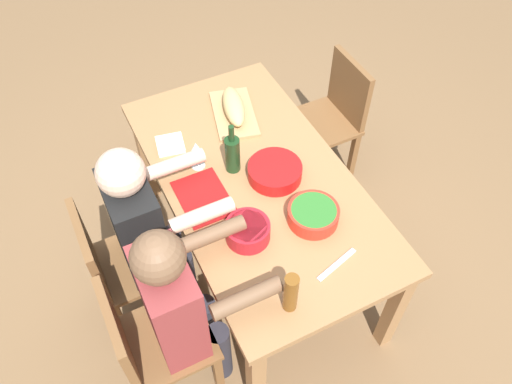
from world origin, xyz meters
name	(u,v)px	position (x,y,z in m)	size (l,w,h in m)	color
ground_plane	(256,257)	(0.00, 0.00, 0.00)	(8.00, 8.00, 0.00)	brown
dining_table	(256,189)	(0.00, 0.00, 0.65)	(1.66, 0.89, 0.74)	#9E7044
chair_near_right	(148,343)	(0.46, -0.77, 0.48)	(0.40, 0.40, 0.85)	brown
diner_near_right	(181,304)	(0.46, -0.58, 0.70)	(0.41, 0.53, 1.20)	#2D2D38
chair_near_center	(118,264)	(0.00, -0.77, 0.48)	(0.40, 0.40, 0.85)	brown
diner_near_center	(146,225)	(0.00, -0.58, 0.70)	(0.41, 0.53, 1.20)	#2D2D38
chair_far_left	(332,115)	(-0.46, 0.77, 0.48)	(0.40, 0.40, 0.85)	brown
serving_bowl_greens	(313,214)	(0.35, 0.12, 0.78)	(0.24, 0.24, 0.08)	red
serving_bowl_salad	(275,171)	(0.03, 0.09, 0.78)	(0.27, 0.27, 0.07)	red
serving_bowl_pasta	(248,230)	(0.30, -0.19, 0.79)	(0.20, 0.20, 0.09)	#B21923
cutting_board	(234,114)	(-0.47, 0.10, 0.75)	(0.40, 0.22, 0.02)	tan
bread_loaf	(234,106)	(-0.47, 0.10, 0.81)	(0.32, 0.11, 0.09)	tan
wine_bottle	(232,154)	(-0.11, -0.07, 0.85)	(0.08, 0.08, 0.29)	#193819
beer_bottle	(291,293)	(0.69, -0.19, 0.85)	(0.06, 0.06, 0.22)	brown
wine_glass	(196,150)	(-0.20, -0.23, 0.86)	(0.08, 0.08, 0.17)	silver
placemat_near_center	(203,197)	(0.00, -0.28, 0.74)	(0.32, 0.23, 0.01)	maroon
carving_knife	(337,265)	(0.61, 0.09, 0.74)	(0.23, 0.02, 0.01)	silver
napkin_stack	(170,145)	(-0.40, -0.30, 0.75)	(0.14, 0.14, 0.02)	white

